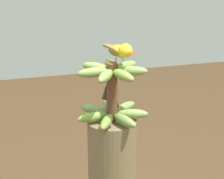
# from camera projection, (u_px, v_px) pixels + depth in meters

# --- Properties ---
(banana_bunch) EXTENTS (0.29, 0.30, 0.24)m
(banana_bunch) POSITION_uv_depth(u_px,v_px,m) (112.00, 93.00, 1.52)
(banana_bunch) COLOR brown
(banana_bunch) RESTS_ON banana_tree
(perched_bird) EXTENTS (0.21, 0.08, 0.08)m
(perched_bird) POSITION_uv_depth(u_px,v_px,m) (121.00, 51.00, 1.47)
(perched_bird) COLOR #C68933
(perched_bird) RESTS_ON banana_bunch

